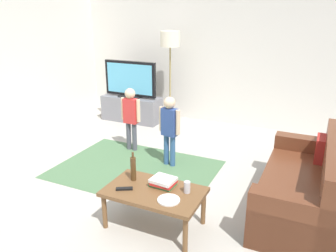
# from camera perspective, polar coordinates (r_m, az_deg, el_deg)

# --- Properties ---
(ground) EXTENTS (7.80, 7.80, 0.00)m
(ground) POSITION_cam_1_polar(r_m,az_deg,el_deg) (4.40, -3.37, -10.36)
(ground) COLOR #B2ADA3
(wall_back) EXTENTS (6.00, 0.12, 2.70)m
(wall_back) POSITION_cam_1_polar(r_m,az_deg,el_deg) (6.67, 8.99, 11.90)
(wall_back) COLOR silver
(wall_back) RESTS_ON ground
(area_rug) EXTENTS (2.20, 1.60, 0.01)m
(area_rug) POSITION_cam_1_polar(r_m,az_deg,el_deg) (4.89, -5.53, -7.22)
(area_rug) COLOR #4C724C
(area_rug) RESTS_ON ground
(tv_stand) EXTENTS (1.20, 0.44, 0.50)m
(tv_stand) POSITION_cam_1_polar(r_m,az_deg,el_deg) (6.90, -6.11, 2.87)
(tv_stand) COLOR slate
(tv_stand) RESTS_ON ground
(tv) EXTENTS (1.10, 0.28, 0.71)m
(tv) POSITION_cam_1_polar(r_m,az_deg,el_deg) (6.74, -6.38, 7.76)
(tv) COLOR black
(tv) RESTS_ON tv_stand
(couch) EXTENTS (0.80, 1.80, 0.86)m
(couch) POSITION_cam_1_polar(r_m,az_deg,el_deg) (4.10, 22.45, -9.70)
(couch) COLOR brown
(couch) RESTS_ON ground
(floor_lamp) EXTENTS (0.36, 0.36, 1.78)m
(floor_lamp) POSITION_cam_1_polar(r_m,az_deg,el_deg) (6.42, 0.37, 13.60)
(floor_lamp) COLOR #262626
(floor_lamp) RESTS_ON ground
(child_near_tv) EXTENTS (0.34, 0.16, 1.01)m
(child_near_tv) POSITION_cam_1_polar(r_m,az_deg,el_deg) (5.34, -6.28, 2.09)
(child_near_tv) COLOR #4C4C59
(child_near_tv) RESTS_ON ground
(child_center) EXTENTS (0.34, 0.17, 1.02)m
(child_center) POSITION_cam_1_polar(r_m,az_deg,el_deg) (4.77, 0.26, 0.16)
(child_center) COLOR #33598C
(child_center) RESTS_ON ground
(coffee_table) EXTENTS (1.00, 0.60, 0.42)m
(coffee_table) POSITION_cam_1_polar(r_m,az_deg,el_deg) (3.54, -2.34, -11.40)
(coffee_table) COLOR brown
(coffee_table) RESTS_ON ground
(book_stack) EXTENTS (0.26, 0.23, 0.09)m
(book_stack) POSITION_cam_1_polar(r_m,az_deg,el_deg) (3.56, -0.81, -9.39)
(book_stack) COLOR #388C4C
(book_stack) RESTS_ON coffee_table
(bottle) EXTENTS (0.06, 0.06, 0.32)m
(bottle) POSITION_cam_1_polar(r_m,az_deg,el_deg) (3.66, -5.86, -7.10)
(bottle) COLOR #4C3319
(bottle) RESTS_ON coffee_table
(tv_remote) EXTENTS (0.17, 0.13, 0.02)m
(tv_remote) POSITION_cam_1_polar(r_m,az_deg,el_deg) (3.54, -7.36, -10.41)
(tv_remote) COLOR black
(tv_remote) RESTS_ON coffee_table
(soda_can) EXTENTS (0.07, 0.07, 0.12)m
(soda_can) POSITION_cam_1_polar(r_m,az_deg,el_deg) (3.44, 3.22, -10.22)
(soda_can) COLOR silver
(soda_can) RESTS_ON coffee_table
(plate) EXTENTS (0.22, 0.22, 0.02)m
(plate) POSITION_cam_1_polar(r_m,az_deg,el_deg) (3.33, 0.12, -12.34)
(plate) COLOR white
(plate) RESTS_ON coffee_table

